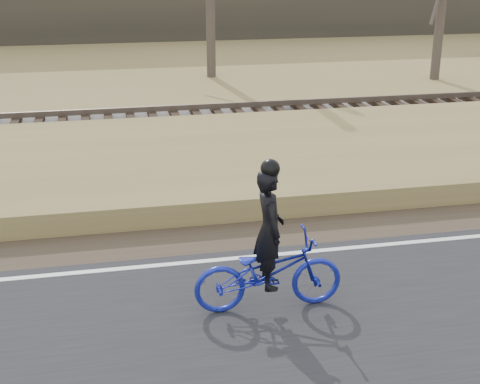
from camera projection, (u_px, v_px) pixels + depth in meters
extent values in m
plane|color=olive|center=(43.00, 286.00, 10.14)|extent=(120.00, 120.00, 0.00)
cube|color=black|center=(29.00, 382.00, 7.83)|extent=(120.00, 6.00, 0.06)
cube|color=silver|center=(44.00, 276.00, 10.30)|extent=(120.00, 0.12, 0.01)
cube|color=#473A2B|center=(48.00, 251.00, 11.24)|extent=(120.00, 1.60, 0.04)
cube|color=olive|center=(55.00, 183.00, 13.93)|extent=(120.00, 5.00, 0.44)
cube|color=slate|center=(63.00, 136.00, 17.42)|extent=(120.00, 3.00, 0.45)
cube|color=black|center=(62.00, 125.00, 17.32)|extent=(120.00, 2.40, 0.14)
cube|color=brown|center=(60.00, 126.00, 16.61)|extent=(120.00, 0.07, 0.15)
cube|color=brown|center=(62.00, 113.00, 17.93)|extent=(120.00, 0.07, 0.15)
imported|color=#161F97|center=(269.00, 272.00, 9.23)|extent=(2.09, 0.77, 1.09)
imported|color=black|center=(269.00, 229.00, 9.01)|extent=(0.41, 0.62, 1.68)
sphere|color=black|center=(270.00, 169.00, 8.72)|extent=(0.26, 0.26, 0.26)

